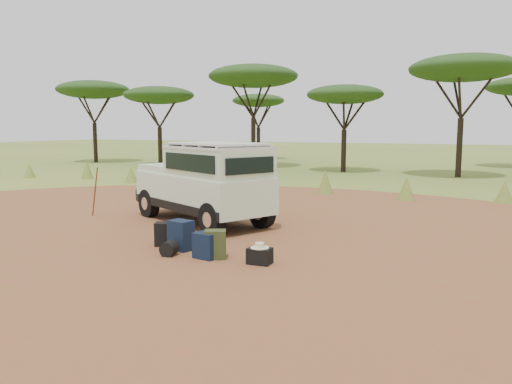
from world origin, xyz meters
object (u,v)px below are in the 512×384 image
at_px(backpack_navy, 181,235).
at_px(hard_case, 260,256).
at_px(backpack_black, 164,234).
at_px(backpack_olive, 215,245).
at_px(duffel_navy, 206,246).
at_px(safari_vehicle, 205,184).
at_px(walking_staff, 95,192).

height_order(backpack_navy, hard_case, backpack_navy).
bearing_deg(hard_case, backpack_black, 168.06).
xyz_separation_m(backpack_olive, duffel_navy, (-0.16, -0.05, -0.03)).
height_order(safari_vehicle, hard_case, safari_vehicle).
relative_size(backpack_olive, hard_case, 1.30).
height_order(backpack_navy, backpack_olive, backpack_navy).
bearing_deg(hard_case, backpack_navy, 169.92).
bearing_deg(walking_staff, duffel_navy, -94.59).
bearing_deg(duffel_navy, walking_staff, 163.26).
height_order(backpack_black, backpack_olive, backpack_olive).
bearing_deg(safari_vehicle, duffel_navy, -32.62).
distance_m(backpack_black, hard_case, 2.43).
xyz_separation_m(backpack_black, backpack_olive, (1.48, -0.42, 0.03)).
bearing_deg(safari_vehicle, backpack_olive, -29.98).
distance_m(safari_vehicle, hard_case, 4.28).
bearing_deg(hard_case, backpack_olive, 179.03).
bearing_deg(duffel_navy, backpack_navy, 166.93).
height_order(walking_staff, backpack_navy, walking_staff).
height_order(backpack_black, hard_case, backpack_black).
relative_size(backpack_navy, backpack_olive, 1.11).
bearing_deg(walking_staff, backpack_black, -96.59).
xyz_separation_m(safari_vehicle, backpack_black, (0.58, -2.57, -0.76)).
relative_size(duffel_navy, hard_case, 1.17).
height_order(duffel_navy, hard_case, duffel_navy).
relative_size(safari_vehicle, backpack_navy, 7.47).
distance_m(backpack_olive, hard_case, 0.92).
bearing_deg(walking_staff, backpack_navy, -95.24).
bearing_deg(backpack_black, walking_staff, 130.57).
distance_m(backpack_navy, duffel_navy, 0.86).
xyz_separation_m(walking_staff, duffel_navy, (5.11, -2.48, -0.45)).
bearing_deg(duffel_navy, backpack_black, 169.41).
bearing_deg(backpack_black, safari_vehicle, 81.21).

